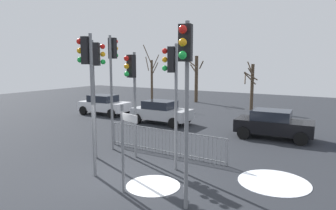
# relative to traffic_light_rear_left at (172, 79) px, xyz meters

# --- Properties ---
(ground_plane) EXTENTS (60.00, 60.00, 0.00)m
(ground_plane) POSITION_rel_traffic_light_rear_left_xyz_m (-1.23, -1.53, -3.34)
(ground_plane) COLOR #26282D
(traffic_light_rear_left) EXTENTS (0.56, 0.36, 4.55)m
(traffic_light_rear_left) POSITION_rel_traffic_light_rear_left_xyz_m (0.00, 0.00, 0.00)
(traffic_light_rear_left) COLOR slate
(traffic_light_rear_left) RESTS_ON ground
(traffic_light_rear_right) EXTENTS (0.51, 0.42, 4.78)m
(traffic_light_rear_right) POSITION_rel_traffic_light_rear_left_xyz_m (-3.26, -0.38, 0.16)
(traffic_light_rear_right) COLOR slate
(traffic_light_rear_right) RESTS_ON ground
(traffic_light_foreground_right) EXTENTS (0.36, 0.56, 4.93)m
(traffic_light_foreground_right) POSITION_rel_traffic_light_rear_left_xyz_m (1.86, -2.52, 0.27)
(traffic_light_foreground_right) COLOR slate
(traffic_light_foreground_right) RESTS_ON ground
(traffic_light_foreground_left) EXTENTS (0.35, 0.56, 4.31)m
(traffic_light_foreground_left) POSITION_rel_traffic_light_rear_left_xyz_m (-2.06, 0.34, -0.18)
(traffic_light_foreground_left) COLOR slate
(traffic_light_foreground_left) RESTS_ON ground
(traffic_light_mid_left) EXTENTS (0.56, 0.36, 4.85)m
(traffic_light_mid_left) POSITION_rel_traffic_light_rear_left_xyz_m (-2.10, -1.97, 0.21)
(traffic_light_mid_left) COLOR slate
(traffic_light_mid_left) RESTS_ON ground
(traffic_light_mid_right) EXTENTS (0.34, 0.57, 5.07)m
(traffic_light_mid_right) POSITION_rel_traffic_light_rear_left_xyz_m (-3.61, 0.97, 0.36)
(traffic_light_mid_right) COLOR slate
(traffic_light_mid_right) RESTS_ON ground
(direction_sign_post) EXTENTS (0.76, 0.28, 2.70)m
(direction_sign_post) POSITION_rel_traffic_light_rear_left_xyz_m (-0.21, -2.47, -1.81)
(direction_sign_post) COLOR slate
(direction_sign_post) RESTS_ON ground
(pedestrian_guard_railing) EXTENTS (5.81, 0.19, 1.07)m
(pedestrian_guard_railing) POSITION_rel_traffic_light_rear_left_xyz_m (-1.23, 1.43, -2.78)
(pedestrian_guard_railing) COLOR slate
(pedestrian_guard_railing) RESTS_ON ground
(car_black_far) EXTENTS (3.90, 2.14, 1.47)m
(car_black_far) POSITION_rel_traffic_light_rear_left_xyz_m (2.19, 6.62, -2.57)
(car_black_far) COLOR black
(car_black_far) RESTS_ON ground
(car_silver_trailing) EXTENTS (3.81, 1.94, 1.47)m
(car_silver_trailing) POSITION_rel_traffic_light_rear_left_xyz_m (-4.80, 6.84, -2.57)
(car_silver_trailing) COLOR #B2B5BA
(car_silver_trailing) RESTS_ON ground
(car_white_near) EXTENTS (3.87, 2.05, 1.47)m
(car_white_near) POSITION_rel_traffic_light_rear_left_xyz_m (-10.26, 7.45, -2.57)
(car_white_near) COLOR silver
(car_white_near) RESTS_ON ground
(bare_tree_left) EXTENTS (1.34, 1.18, 3.96)m
(bare_tree_left) POSITION_rel_traffic_light_rear_left_xyz_m (-1.39, 15.29, -1.29)
(bare_tree_left) COLOR #473828
(bare_tree_left) RESTS_ON ground
(bare_tree_centre) EXTENTS (1.85, 1.87, 4.52)m
(bare_tree_centre) POSITION_rel_traffic_light_rear_left_xyz_m (-7.40, 17.35, -0.93)
(bare_tree_centre) COLOR #473828
(bare_tree_centre) RESTS_ON ground
(bare_tree_right) EXTENTS (1.18, 1.19, 5.41)m
(bare_tree_right) POSITION_rel_traffic_light_rear_left_xyz_m (-9.48, 12.69, -0.99)
(bare_tree_right) COLOR #473828
(bare_tree_right) RESTS_ON ground
(snow_patch_kerb) EXTENTS (2.31, 2.31, 0.01)m
(snow_patch_kerb) POSITION_rel_traffic_light_rear_left_xyz_m (3.49, 0.67, -3.33)
(snow_patch_kerb) COLOR white
(snow_patch_kerb) RESTS_ON ground
(snow_patch_island) EXTENTS (1.74, 1.74, 0.01)m
(snow_patch_island) POSITION_rel_traffic_light_rear_left_xyz_m (0.23, -1.60, -3.33)
(snow_patch_island) COLOR white
(snow_patch_island) RESTS_ON ground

